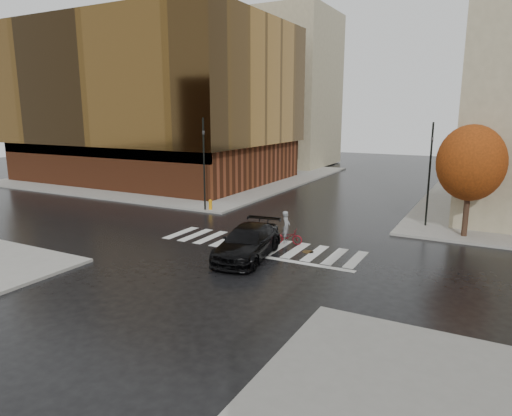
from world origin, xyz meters
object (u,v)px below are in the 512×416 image
(traffic_light_ne, at_px, (430,169))
(fire_hydrant, at_px, (210,204))
(sedan, at_px, (248,242))
(traffic_light_nw, at_px, (204,159))
(cyclist, at_px, (287,233))

(traffic_light_ne, height_order, fire_hydrant, traffic_light_ne)
(sedan, relative_size, traffic_light_nw, 0.83)
(traffic_light_ne, bearing_deg, cyclist, 27.03)
(cyclist, relative_size, traffic_light_ne, 0.29)
(traffic_light_nw, height_order, fire_hydrant, traffic_light_nw)
(cyclist, bearing_deg, traffic_light_nw, 51.59)
(sedan, bearing_deg, cyclist, 68.07)
(sedan, distance_m, traffic_light_ne, 13.27)
(traffic_light_nw, distance_m, fire_hydrant, 3.40)
(traffic_light_nw, bearing_deg, fire_hydrant, 104.93)
(traffic_light_nw, relative_size, traffic_light_ne, 1.03)
(fire_hydrant, bearing_deg, cyclist, -30.72)
(cyclist, distance_m, traffic_light_nw, 10.71)
(traffic_light_ne, bearing_deg, sedan, 33.50)
(cyclist, distance_m, fire_hydrant, 9.99)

